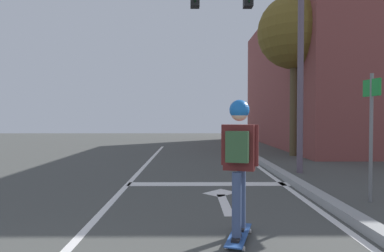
{
  "coord_description": "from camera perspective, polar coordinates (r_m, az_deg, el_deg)",
  "views": [
    {
      "loc": [
        1.09,
        -0.78,
        1.49
      ],
      "look_at": [
        1.14,
        6.74,
        1.29
      ],
      "focal_mm": 30.87,
      "sensor_mm": 36.0,
      "label": 1
    }
  ],
  "objects": [
    {
      "name": "building_block",
      "position": [
        20.0,
        28.07,
        7.04
      ],
      "size": [
        10.48,
        12.94,
        6.96
      ],
      "primitive_type": "cube",
      "color": "brown",
      "rests_on": "ground"
    },
    {
      "name": "skateboard",
      "position": [
        4.23,
        8.11,
        -18.15
      ],
      "size": [
        0.45,
        0.89,
        0.08
      ],
      "color": "#284D91",
      "rests_on": "ground"
    },
    {
      "name": "street_sign_post",
      "position": [
        6.6,
        28.57,
        1.21
      ],
      "size": [
        0.09,
        0.44,
        2.26
      ],
      "color": "slate",
      "rests_on": "ground"
    },
    {
      "name": "curb_strip",
      "position": [
        7.31,
        18.41,
        -9.78
      ],
      "size": [
        0.24,
        24.0,
        0.14
      ],
      "primitive_type": "cube",
      "color": "#959695",
      "rests_on": "ground"
    },
    {
      "name": "skater",
      "position": [
        3.99,
        8.12,
        -4.12
      ],
      "size": [
        0.43,
        0.6,
        1.62
      ],
      "color": "#38496E",
      "rests_on": "skateboard"
    },
    {
      "name": "lane_line_curbside",
      "position": [
        7.25,
        16.5,
        -10.4
      ],
      "size": [
        0.12,
        20.0,
        0.01
      ],
      "primitive_type": "cube",
      "color": "white",
      "rests_on": "ground"
    },
    {
      "name": "roadside_tree",
      "position": [
        13.79,
        17.32,
        15.06
      ],
      "size": [
        2.85,
        2.85,
        6.22
      ],
      "color": "brown",
      "rests_on": "ground"
    },
    {
      "name": "stop_bar",
      "position": [
        7.48,
        2.88,
        -9.97
      ],
      "size": [
        3.6,
        0.4,
        0.01
      ],
      "primitive_type": "cube",
      "color": "white",
      "rests_on": "ground"
    },
    {
      "name": "traffic_signal_mast",
      "position": [
        9.31,
        11.68,
        16.06
      ],
      "size": [
        4.31,
        0.34,
        5.47
      ],
      "color": "#625262",
      "rests_on": "ground"
    },
    {
      "name": "lane_arrow_head",
      "position": [
        6.66,
        4.89,
        -11.41
      ],
      "size": [
        0.71,
        0.71,
        0.01
      ],
      "primitive_type": "cube",
      "rotation": [
        0.0,
        0.0,
        0.79
      ],
      "color": "white",
      "rests_on": "ground"
    },
    {
      "name": "lane_line_center",
      "position": [
        7.08,
        -11.83,
        -10.66
      ],
      "size": [
        0.12,
        20.0,
        0.01
      ],
      "primitive_type": "cube",
      "color": "white",
      "rests_on": "ground"
    },
    {
      "name": "lane_arrow_stem",
      "position": [
        5.83,
        5.68,
        -13.27
      ],
      "size": [
        0.16,
        1.4,
        0.01
      ],
      "primitive_type": "cube",
      "color": "white",
      "rests_on": "ground"
    }
  ]
}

